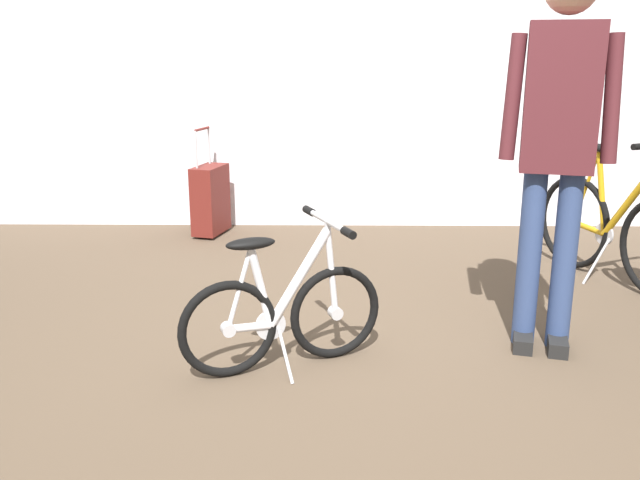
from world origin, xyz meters
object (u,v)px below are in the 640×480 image
(folding_bike_foreground, at_px, (283,311))
(visitor_near_wall, at_px, (558,134))
(display_bike_left, at_px, (634,220))
(rolling_suitcase, at_px, (210,199))

(folding_bike_foreground, bearing_deg, visitor_near_wall, 12.00)
(display_bike_left, relative_size, visitor_near_wall, 0.68)
(visitor_near_wall, relative_size, rolling_suitcase, 2.14)
(folding_bike_foreground, xyz_separation_m, visitor_near_wall, (1.24, 0.26, 0.76))
(rolling_suitcase, bearing_deg, folding_bike_foreground, -72.92)
(display_bike_left, bearing_deg, folding_bike_foreground, -151.36)
(rolling_suitcase, bearing_deg, display_bike_left, -24.21)
(display_bike_left, distance_m, visitor_near_wall, 1.28)
(folding_bike_foreground, relative_size, rolling_suitcase, 1.08)
(display_bike_left, bearing_deg, rolling_suitcase, 155.79)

